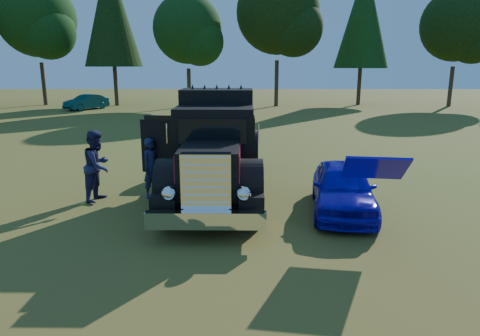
% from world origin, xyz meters
% --- Properties ---
extents(ground, '(120.00, 120.00, 0.00)m').
position_xyz_m(ground, '(0.00, 0.00, 0.00)').
color(ground, '#425F1C').
rests_on(ground, ground).
extents(treeline, '(72.10, 24.04, 13.84)m').
position_xyz_m(treeline, '(-2.56, 27.41, 7.70)').
color(treeline, '#2D2116').
rests_on(treeline, ground).
extents(diamond_t_truck, '(3.36, 7.16, 3.00)m').
position_xyz_m(diamond_t_truck, '(0.23, 1.58, 1.28)').
color(diamond_t_truck, black).
rests_on(diamond_t_truck, ground).
extents(hotrod_coupe, '(2.01, 4.19, 1.89)m').
position_xyz_m(hotrod_coupe, '(3.54, 0.38, 0.65)').
color(hotrod_coupe, '#060D96').
rests_on(hotrod_coupe, ground).
extents(spectator_near, '(0.69, 0.74, 1.70)m').
position_xyz_m(spectator_near, '(-1.57, 1.60, 0.85)').
color(spectator_near, '#1D2745').
rests_on(spectator_near, ground).
extents(spectator_far, '(0.91, 1.08, 1.96)m').
position_xyz_m(spectator_far, '(-3.00, 1.32, 0.98)').
color(spectator_far, '#1E2D47').
rests_on(spectator_far, ground).
extents(distant_teal_car, '(3.23, 3.96, 1.27)m').
position_xyz_m(distant_teal_car, '(-12.46, 26.58, 0.64)').
color(distant_teal_car, '#083435').
rests_on(distant_teal_car, ground).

